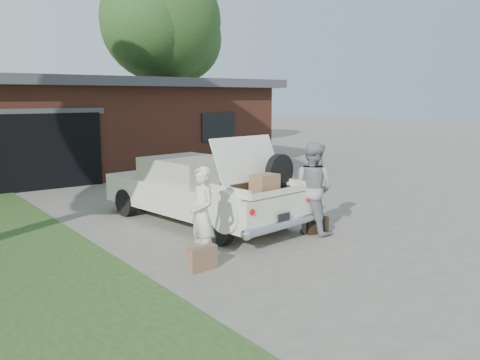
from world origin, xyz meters
TOP-DOWN VIEW (x-y plane):
  - ground at (0.00, 0.00)m, footprint 90.00×90.00m
  - house at (0.98, 11.47)m, footprint 12.80×7.80m
  - tree_right at (6.79, 16.27)m, footprint 6.90×6.00m
  - sedan at (-0.04, 1.97)m, footprint 2.46×5.01m
  - woman_left at (-1.44, -0.32)m, footprint 0.42×0.60m
  - woman_right at (1.27, -0.08)m, footprint 0.91×1.04m
  - suitcase_left at (-1.66, -0.65)m, footprint 0.51×0.20m
  - suitcase_right at (1.31, -0.19)m, footprint 0.46×0.28m

SIDE VIEW (x-z plane):
  - ground at x=0.00m, z-range 0.00..0.00m
  - suitcase_right at x=1.31m, z-range 0.00..0.34m
  - suitcase_left at x=-1.66m, z-range 0.00..0.38m
  - sedan at x=-0.04m, z-range -0.25..1.67m
  - woman_left at x=-1.44m, z-range 0.00..1.58m
  - woman_right at x=1.27m, z-range 0.00..1.81m
  - house at x=0.98m, z-range 0.02..3.32m
  - tree_right at x=6.79m, z-range 1.42..10.81m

